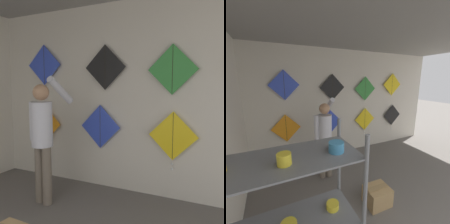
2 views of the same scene
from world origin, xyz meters
TOP-DOWN VIEW (x-y plane):
  - back_panel at (0.00, 4.03)m, footprint 5.72×0.06m
  - ceiling_slab at (0.00, 2.00)m, footprint 5.72×4.80m
  - shopkeeper at (-0.97, 3.13)m, footprint 0.43×0.57m
  - cardboard_box at (-0.44, 2.07)m, footprint 0.41×0.35m
  - kite_0 at (-1.64, 3.94)m, footprint 0.67×0.04m
  - kite_1 at (-0.54, 3.94)m, footprint 0.67×0.01m
  - kite_2 at (0.57, 3.94)m, footprint 0.67×0.04m
  - kite_3 at (1.62, 3.94)m, footprint 0.67×0.04m
  - kite_4 at (-1.61, 3.94)m, footprint 0.67×0.01m
  - kite_5 at (-0.46, 3.94)m, footprint 0.67×0.01m
  - kite_6 at (0.55, 3.94)m, footprint 0.67×0.01m
  - kite_7 at (1.53, 3.94)m, footprint 0.67×0.01m

SIDE VIEW (x-z plane):
  - cardboard_box at x=-0.44m, z-range 0.00..0.31m
  - kite_2 at x=0.57m, z-range 0.48..1.29m
  - kite_0 at x=-1.64m, z-range 0.46..1.34m
  - kite_3 at x=1.62m, z-range 0.50..1.31m
  - kite_1 at x=-0.54m, z-range 0.62..1.29m
  - shopkeeper at x=-0.97m, z-range 0.11..1.81m
  - back_panel at x=0.00m, z-range 0.00..2.80m
  - kite_6 at x=0.55m, z-range 1.46..2.13m
  - kite_5 at x=-0.46m, z-range 1.52..2.19m
  - kite_7 at x=1.53m, z-range 1.56..2.23m
  - kite_4 at x=-1.61m, z-range 1.60..2.27m
  - ceiling_slab at x=0.00m, z-range 2.80..2.84m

